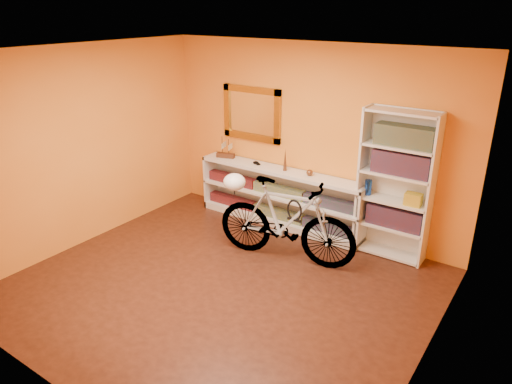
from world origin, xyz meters
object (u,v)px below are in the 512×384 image
Objects in this scene: console_unit at (280,197)px; bicycle at (286,221)px; bookcase at (395,186)px; helmet at (234,182)px.

console_unit is 1.06m from bicycle.
bicycle is at bearing -54.00° from console_unit.
bookcase is 1.99m from helmet.
bookcase reaches higher than console_unit.
helmet is at bearing -94.06° from console_unit.
bicycle is at bearing -139.72° from bookcase.
console_unit is 1.37× the size of bookcase.
console_unit is at bearing 24.94° from bicycle.
bookcase is (1.65, 0.03, 0.52)m from console_unit.
bookcase reaches higher than bicycle.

